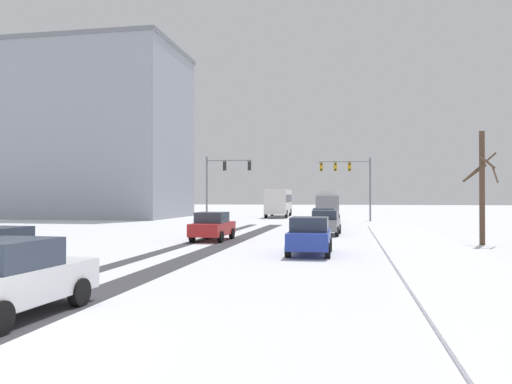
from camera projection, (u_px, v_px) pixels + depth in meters
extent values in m
cube|color=#38383D|center=(222.00, 246.00, 25.66)|extent=(1.18, 38.76, 0.01)
cube|color=#38383D|center=(184.00, 245.00, 26.03)|extent=(0.75, 38.76, 0.01)
cube|color=white|center=(431.00, 252.00, 22.14)|extent=(4.00, 38.76, 0.12)
cylinder|color=slate|center=(370.00, 189.00, 51.32)|extent=(0.18, 0.18, 6.50)
cylinder|color=slate|center=(344.00, 162.00, 51.61)|extent=(5.21, 0.53, 0.12)
cube|color=#B79319|center=(349.00, 167.00, 51.55)|extent=(0.34, 0.26, 0.90)
sphere|color=black|center=(350.00, 164.00, 51.40)|extent=(0.20, 0.20, 0.20)
sphere|color=orange|center=(350.00, 167.00, 51.39)|extent=(0.20, 0.20, 0.20)
sphere|color=black|center=(350.00, 170.00, 51.39)|extent=(0.20, 0.20, 0.20)
cube|color=#B79319|center=(335.00, 167.00, 51.70)|extent=(0.34, 0.26, 0.90)
sphere|color=black|center=(335.00, 164.00, 51.54)|extent=(0.20, 0.20, 0.20)
sphere|color=orange|center=(335.00, 167.00, 51.54)|extent=(0.20, 0.20, 0.20)
sphere|color=black|center=(335.00, 170.00, 51.54)|extent=(0.20, 0.20, 0.20)
cube|color=#B79319|center=(321.00, 167.00, 51.85)|extent=(0.34, 0.26, 0.90)
sphere|color=black|center=(321.00, 164.00, 51.69)|extent=(0.20, 0.20, 0.20)
sphere|color=orange|center=(321.00, 167.00, 51.69)|extent=(0.20, 0.20, 0.20)
sphere|color=black|center=(321.00, 170.00, 51.69)|extent=(0.20, 0.20, 0.20)
cylinder|color=slate|center=(207.00, 189.00, 50.30)|extent=(0.18, 0.18, 6.50)
cylinder|color=slate|center=(229.00, 160.00, 50.07)|extent=(4.52, 0.42, 0.12)
cube|color=black|center=(225.00, 166.00, 50.11)|extent=(0.34, 0.26, 0.90)
sphere|color=black|center=(225.00, 163.00, 50.28)|extent=(0.20, 0.20, 0.20)
sphere|color=orange|center=(225.00, 166.00, 50.27)|extent=(0.20, 0.20, 0.20)
sphere|color=black|center=(225.00, 169.00, 50.27)|extent=(0.20, 0.20, 0.20)
cube|color=black|center=(249.00, 166.00, 49.83)|extent=(0.34, 0.26, 0.90)
sphere|color=black|center=(250.00, 163.00, 49.99)|extent=(0.20, 0.20, 0.20)
sphere|color=orange|center=(250.00, 166.00, 49.99)|extent=(0.20, 0.20, 0.20)
sphere|color=black|center=(250.00, 169.00, 49.98)|extent=(0.20, 0.20, 0.20)
cube|color=#194C2D|center=(323.00, 221.00, 38.34)|extent=(1.89, 4.18, 0.70)
cube|color=#2D3847|center=(323.00, 212.00, 38.19)|extent=(1.65, 1.97, 0.60)
cylinder|color=black|center=(313.00, 224.00, 39.70)|extent=(0.25, 0.65, 0.64)
cylinder|color=black|center=(334.00, 224.00, 39.48)|extent=(0.25, 0.65, 0.64)
cylinder|color=black|center=(312.00, 226.00, 37.18)|extent=(0.25, 0.65, 0.64)
cylinder|color=black|center=(334.00, 226.00, 36.97)|extent=(0.25, 0.65, 0.64)
cube|color=slate|center=(326.00, 225.00, 32.85)|extent=(1.85, 4.16, 0.70)
cube|color=#2D3847|center=(325.00, 215.00, 32.71)|extent=(1.63, 1.96, 0.60)
cylinder|color=black|center=(315.00, 229.00, 34.26)|extent=(0.24, 0.65, 0.64)
cylinder|color=black|center=(339.00, 229.00, 33.91)|extent=(0.24, 0.65, 0.64)
cylinder|color=black|center=(311.00, 231.00, 31.78)|extent=(0.24, 0.65, 0.64)
cylinder|color=black|center=(337.00, 232.00, 31.43)|extent=(0.24, 0.65, 0.64)
cube|color=red|center=(213.00, 229.00, 28.71)|extent=(1.75, 4.12, 0.70)
cube|color=#2D3847|center=(212.00, 217.00, 28.57)|extent=(1.58, 1.92, 0.60)
cylinder|color=black|center=(206.00, 233.00, 30.11)|extent=(0.23, 0.64, 0.64)
cylinder|color=black|center=(232.00, 233.00, 29.80)|extent=(0.23, 0.64, 0.64)
cylinder|color=black|center=(192.00, 236.00, 27.62)|extent=(0.23, 0.64, 0.64)
cylinder|color=black|center=(221.00, 237.00, 27.31)|extent=(0.23, 0.64, 0.64)
cube|color=#233899|center=(310.00, 239.00, 21.76)|extent=(1.74, 4.12, 0.70)
cube|color=#2D3847|center=(310.00, 224.00, 21.62)|extent=(1.58, 1.92, 0.60)
cylinder|color=black|center=(294.00, 244.00, 23.15)|extent=(0.23, 0.64, 0.64)
cylinder|color=black|center=(329.00, 245.00, 22.87)|extent=(0.23, 0.64, 0.64)
cylinder|color=black|center=(288.00, 250.00, 20.64)|extent=(0.23, 0.64, 0.64)
cylinder|color=black|center=(328.00, 250.00, 20.36)|extent=(0.23, 0.64, 0.64)
cylinder|color=black|center=(0.00, 266.00, 15.86)|extent=(0.23, 0.64, 0.64)
cylinder|color=black|center=(45.00, 267.00, 15.54)|extent=(0.23, 0.64, 0.64)
cube|color=silver|center=(10.00, 285.00, 10.41)|extent=(1.89, 4.18, 0.70)
cube|color=#2D3847|center=(5.00, 254.00, 10.27)|extent=(1.65, 1.97, 0.60)
cylinder|color=black|center=(18.00, 289.00, 11.83)|extent=(0.25, 0.65, 0.64)
cylinder|color=black|center=(79.00, 292.00, 11.46)|extent=(0.25, 0.65, 0.64)
cube|color=silver|center=(279.00, 201.00, 62.47)|extent=(3.04, 11.11, 2.90)
cube|color=#283342|center=(279.00, 198.00, 62.47)|extent=(3.04, 10.23, 0.90)
cylinder|color=black|center=(286.00, 214.00, 58.48)|extent=(0.35, 0.97, 0.96)
cylinder|color=black|center=(266.00, 214.00, 58.79)|extent=(0.35, 0.97, 0.96)
cylinder|color=black|center=(290.00, 212.00, 65.57)|extent=(0.35, 0.97, 0.96)
cylinder|color=black|center=(272.00, 212.00, 65.88)|extent=(0.35, 0.97, 0.96)
cube|color=slate|center=(327.00, 208.00, 46.57)|extent=(2.17, 2.27, 2.10)
cube|color=silver|center=(328.00, 204.00, 50.23)|extent=(2.37, 5.27, 2.60)
cylinder|color=black|center=(338.00, 219.00, 46.85)|extent=(0.31, 0.85, 0.84)
cylinder|color=black|center=(316.00, 219.00, 47.15)|extent=(0.31, 0.85, 0.84)
cylinder|color=black|center=(338.00, 217.00, 51.49)|extent=(0.31, 0.85, 0.84)
cylinder|color=black|center=(318.00, 217.00, 51.79)|extent=(0.31, 0.85, 0.84)
cylinder|color=#4C3828|center=(482.00, 188.00, 26.05)|extent=(0.28, 0.28, 5.89)
cylinder|color=#4C3828|center=(495.00, 176.00, 25.70)|extent=(0.63, 1.23, 0.73)
cylinder|color=#4C3828|center=(487.00, 162.00, 25.65)|extent=(0.89, 0.46, 0.70)
cylinder|color=#4C3828|center=(475.00, 173.00, 26.71)|extent=(1.34, 0.59, 0.98)
cylinder|color=#4C3828|center=(481.00, 166.00, 26.75)|extent=(1.52, 0.35, 1.41)
cube|color=#9399A3|center=(74.00, 136.00, 61.80)|extent=(26.29, 14.27, 19.90)
cube|color=slate|center=(74.00, 53.00, 61.90)|extent=(26.59, 14.57, 0.50)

